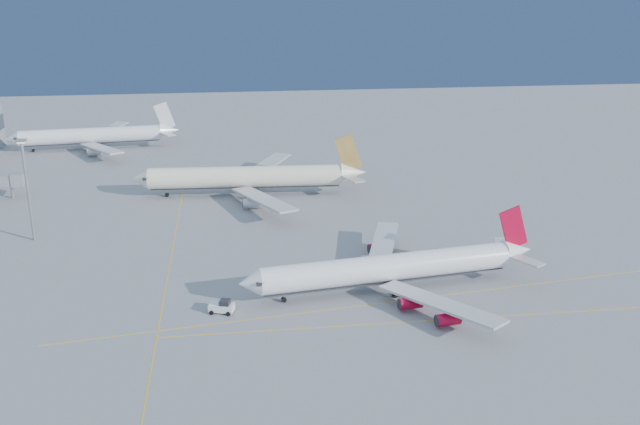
# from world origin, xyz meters

# --- Properties ---
(ground) EXTENTS (500.00, 500.00, 0.00)m
(ground) POSITION_xyz_m (0.00, 0.00, 0.00)
(ground) COLOR slate
(ground) RESTS_ON ground
(taxiway_lines) EXTENTS (118.86, 140.00, 0.02)m
(taxiway_lines) POSITION_xyz_m (-14.71, 6.34, 0.01)
(taxiway_lines) COLOR #E5B20C
(taxiway_lines) RESTS_ON ground
(airliner_virgin) EXTENTS (60.39, 53.80, 14.92)m
(airliner_virgin) POSITION_xyz_m (4.20, 0.09, 4.50)
(airliner_virgin) COLOR white
(airliner_virgin) RESTS_ON ground
(airliner_etihad) EXTENTS (64.88, 59.89, 16.93)m
(airliner_etihad) POSITION_xyz_m (-20.84, 66.40, 5.15)
(airliner_etihad) COLOR beige
(airliner_etihad) RESTS_ON ground
(airliner_third) EXTENTS (58.68, 53.88, 15.73)m
(airliner_third) POSITION_xyz_m (-72.93, 128.76, 4.76)
(airliner_third) COLOR white
(airliner_third) RESTS_ON ground
(pushback_tug) EXTENTS (4.92, 3.74, 2.51)m
(pushback_tug) POSITION_xyz_m (-28.90, -5.89, 1.17)
(pushback_tug) COLOR white
(pushback_tug) RESTS_ON ground
(light_mast) EXTENTS (2.06, 2.06, 23.80)m
(light_mast) POSITION_xyz_m (-72.04, 37.27, 14.05)
(light_mast) COLOR gray
(light_mast) RESTS_ON ground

